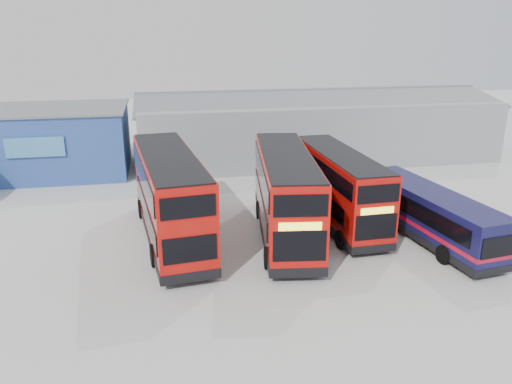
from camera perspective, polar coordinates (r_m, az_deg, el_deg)
name	(u,v)px	position (r m, az deg, el deg)	size (l,w,h in m)	color
ground_plane	(274,254)	(25.54, 2.08, -7.15)	(120.00, 120.00, 0.00)	#AAAAA5
office_block	(48,141)	(42.21, -22.73, 5.43)	(12.30, 8.32, 5.12)	navy
maintenance_shed	(312,126)	(45.25, 6.38, 7.56)	(30.50, 12.00, 5.89)	gray
double_decker_left	(170,198)	(26.71, -9.75, -0.73)	(3.98, 11.54, 4.79)	#B90F0A
double_decker_centre	(286,196)	(26.88, 3.40, -0.48)	(4.11, 11.28, 4.67)	#B90F0A
double_decker_right	(338,188)	(29.21, 9.40, 0.40)	(2.79, 10.11, 4.24)	#B90F0A
single_decker_blue	(429,215)	(28.41, 19.12, -2.52)	(3.59, 10.29, 2.73)	#0D123C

